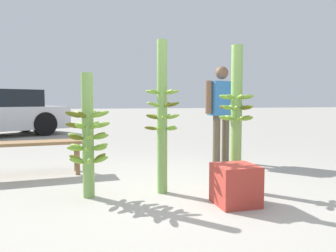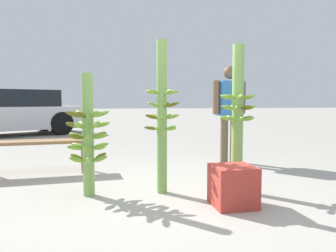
% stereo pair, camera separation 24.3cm
% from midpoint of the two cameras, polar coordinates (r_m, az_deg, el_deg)
% --- Properties ---
extents(ground_plane, '(80.00, 80.00, 0.00)m').
position_cam_midpoint_polar(ground_plane, '(3.36, -1.37, -12.85)').
color(ground_plane, '#9E998E').
extents(banana_stalk_left, '(0.46, 0.46, 1.28)m').
position_cam_midpoint_polar(banana_stalk_left, '(3.48, -15.73, -1.70)').
color(banana_stalk_left, '#7AA851').
rests_on(banana_stalk_left, ground_plane).
extents(banana_stalk_center, '(0.39, 0.39, 1.64)m').
position_cam_midpoint_polar(banana_stalk_center, '(3.50, -3.01, 1.70)').
color(banana_stalk_center, '#7AA851').
rests_on(banana_stalk_center, ground_plane).
extents(banana_stalk_right, '(0.39, 0.39, 1.60)m').
position_cam_midpoint_polar(banana_stalk_right, '(3.66, 9.95, 1.64)').
color(banana_stalk_right, '#7AA851').
rests_on(banana_stalk_right, ground_plane).
extents(vendor_person, '(0.64, 0.32, 1.55)m').
position_cam_midpoint_polar(vendor_person, '(5.33, 8.00, 3.47)').
color(vendor_person, brown).
rests_on(vendor_person, ground_plane).
extents(market_bench, '(1.53, 0.47, 0.46)m').
position_cam_midpoint_polar(market_bench, '(4.75, -24.54, -3.35)').
color(market_bench, olive).
rests_on(market_bench, ground_plane).
extents(produce_crate, '(0.39, 0.39, 0.39)m').
position_cam_midpoint_polar(produce_crate, '(3.23, 9.54, -10.08)').
color(produce_crate, '#B2382D').
rests_on(produce_crate, ground_plane).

